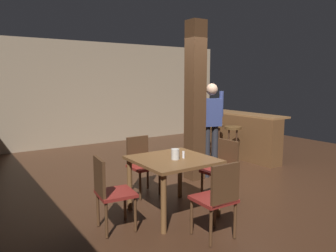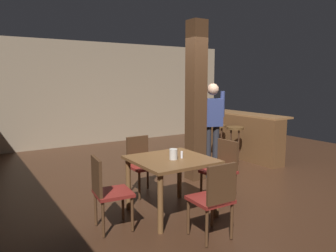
{
  "view_description": "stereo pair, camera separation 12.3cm",
  "coord_description": "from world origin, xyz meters",
  "px_view_note": "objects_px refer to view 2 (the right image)",
  "views": [
    {
      "loc": [
        -3.52,
        -4.18,
        1.8
      ],
      "look_at": [
        -0.62,
        0.14,
        1.05
      ],
      "focal_mm": 35.0,
      "sensor_mm": 36.0,
      "label": 1
    },
    {
      "loc": [
        -3.42,
        -4.25,
        1.8
      ],
      "look_at": [
        -0.62,
        0.14,
        1.05
      ],
      "focal_mm": 35.0,
      "sensor_mm": 36.0,
      "label": 2
    }
  ],
  "objects_px": {
    "bar_stool_far": "(201,130)",
    "chair_south": "(214,197)",
    "standing_person": "(212,123)",
    "bar_stool_mid": "(218,133)",
    "bar_stool_near": "(235,136)",
    "bar_counter": "(244,136)",
    "chair_north": "(141,162)",
    "dining_table": "(171,167)",
    "chair_east": "(222,167)",
    "napkin_cup": "(173,154)",
    "chair_west": "(107,189)",
    "salt_shaker": "(182,155)"
  },
  "relations": [
    {
      "from": "chair_south",
      "to": "napkin_cup",
      "type": "bearing_deg",
      "value": 90.14
    },
    {
      "from": "bar_counter",
      "to": "bar_stool_near",
      "type": "height_order",
      "value": "bar_counter"
    },
    {
      "from": "salt_shaker",
      "to": "chair_north",
      "type": "bearing_deg",
      "value": 95.61
    },
    {
      "from": "bar_stool_mid",
      "to": "bar_stool_far",
      "type": "relative_size",
      "value": 1.0
    },
    {
      "from": "dining_table",
      "to": "bar_stool_near",
      "type": "bearing_deg",
      "value": 29.57
    },
    {
      "from": "napkin_cup",
      "to": "bar_stool_far",
      "type": "relative_size",
      "value": 0.18
    },
    {
      "from": "chair_south",
      "to": "standing_person",
      "type": "relative_size",
      "value": 0.52
    },
    {
      "from": "napkin_cup",
      "to": "bar_stool_near",
      "type": "bearing_deg",
      "value": 30.6
    },
    {
      "from": "chair_east",
      "to": "standing_person",
      "type": "bearing_deg",
      "value": 57.24
    },
    {
      "from": "napkin_cup",
      "to": "bar_counter",
      "type": "xyz_separation_m",
      "value": [
        3.1,
        1.78,
        -0.3
      ]
    },
    {
      "from": "chair_west",
      "to": "bar_stool_mid",
      "type": "xyz_separation_m",
      "value": [
        3.53,
        2.06,
        0.06
      ]
    },
    {
      "from": "bar_stool_far",
      "to": "bar_counter",
      "type": "bearing_deg",
      "value": -63.93
    },
    {
      "from": "chair_west",
      "to": "bar_counter",
      "type": "distance_m",
      "value": 4.37
    },
    {
      "from": "chair_south",
      "to": "bar_stool_far",
      "type": "relative_size",
      "value": 1.17
    },
    {
      "from": "dining_table",
      "to": "bar_stool_mid",
      "type": "distance_m",
      "value": 3.31
    },
    {
      "from": "salt_shaker",
      "to": "bar_stool_near",
      "type": "distance_m",
      "value": 2.87
    },
    {
      "from": "chair_east",
      "to": "napkin_cup",
      "type": "bearing_deg",
      "value": -176.79
    },
    {
      "from": "napkin_cup",
      "to": "standing_person",
      "type": "bearing_deg",
      "value": 34.36
    },
    {
      "from": "bar_counter",
      "to": "bar_stool_far",
      "type": "height_order",
      "value": "bar_counter"
    },
    {
      "from": "napkin_cup",
      "to": "bar_stool_far",
      "type": "bearing_deg",
      "value": 46.26
    },
    {
      "from": "chair_north",
      "to": "chair_south",
      "type": "height_order",
      "value": "same"
    },
    {
      "from": "standing_person",
      "to": "bar_stool_mid",
      "type": "xyz_separation_m",
      "value": [
        1.07,
        1.06,
        -0.43
      ]
    },
    {
      "from": "chair_west",
      "to": "chair_east",
      "type": "distance_m",
      "value": 1.81
    },
    {
      "from": "chair_north",
      "to": "bar_stool_far",
      "type": "height_order",
      "value": "chair_north"
    },
    {
      "from": "standing_person",
      "to": "bar_stool_mid",
      "type": "height_order",
      "value": "standing_person"
    },
    {
      "from": "dining_table",
      "to": "bar_stool_far",
      "type": "xyz_separation_m",
      "value": [
        2.62,
        2.68,
        -0.06
      ]
    },
    {
      "from": "dining_table",
      "to": "bar_counter",
      "type": "bearing_deg",
      "value": 29.1
    },
    {
      "from": "bar_counter",
      "to": "bar_stool_mid",
      "type": "height_order",
      "value": "bar_counter"
    },
    {
      "from": "standing_person",
      "to": "bar_counter",
      "type": "bearing_deg",
      "value": 25.18
    },
    {
      "from": "salt_shaker",
      "to": "bar_counter",
      "type": "height_order",
      "value": "bar_counter"
    },
    {
      "from": "chair_north",
      "to": "napkin_cup",
      "type": "xyz_separation_m",
      "value": [
        -0.03,
        -0.97,
        0.32
      ]
    },
    {
      "from": "chair_west",
      "to": "chair_south",
      "type": "xyz_separation_m",
      "value": [
        0.91,
        -0.87,
        0.0
      ]
    },
    {
      "from": "bar_stool_near",
      "to": "bar_stool_far",
      "type": "height_order",
      "value": "bar_stool_near"
    },
    {
      "from": "chair_west",
      "to": "chair_north",
      "type": "height_order",
      "value": "same"
    },
    {
      "from": "napkin_cup",
      "to": "bar_counter",
      "type": "relative_size",
      "value": 0.07
    },
    {
      "from": "dining_table",
      "to": "chair_east",
      "type": "height_order",
      "value": "chair_east"
    },
    {
      "from": "chair_north",
      "to": "chair_east",
      "type": "relative_size",
      "value": 1.0
    },
    {
      "from": "bar_counter",
      "to": "salt_shaker",
      "type": "bearing_deg",
      "value": -148.92
    },
    {
      "from": "chair_south",
      "to": "salt_shaker",
      "type": "bearing_deg",
      "value": 81.1
    },
    {
      "from": "chair_north",
      "to": "bar_counter",
      "type": "xyz_separation_m",
      "value": [
        3.06,
        0.81,
        0.02
      ]
    },
    {
      "from": "bar_stool_near",
      "to": "standing_person",
      "type": "bearing_deg",
      "value": -155.69
    },
    {
      "from": "standing_person",
      "to": "bar_stool_near",
      "type": "xyz_separation_m",
      "value": [
        1.02,
        0.46,
        -0.4
      ]
    },
    {
      "from": "bar_counter",
      "to": "standing_person",
      "type": "bearing_deg",
      "value": -154.82
    },
    {
      "from": "dining_table",
      "to": "napkin_cup",
      "type": "relative_size",
      "value": 7.15
    },
    {
      "from": "napkin_cup",
      "to": "bar_counter",
      "type": "distance_m",
      "value": 3.59
    },
    {
      "from": "chair_west",
      "to": "chair_south",
      "type": "height_order",
      "value": "same"
    },
    {
      "from": "chair_west",
      "to": "dining_table",
      "type": "bearing_deg",
      "value": 1.34
    },
    {
      "from": "bar_stool_far",
      "to": "chair_south",
      "type": "bearing_deg",
      "value": -126.33
    },
    {
      "from": "chair_east",
      "to": "napkin_cup",
      "type": "distance_m",
      "value": 0.95
    },
    {
      "from": "bar_counter",
      "to": "chair_north",
      "type": "bearing_deg",
      "value": -165.12
    }
  ]
}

